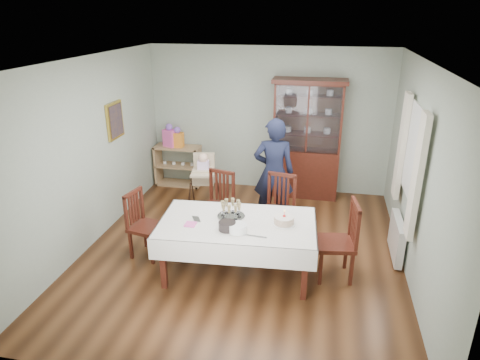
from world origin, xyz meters
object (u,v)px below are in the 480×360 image
(chair_far_left, at_px, (217,217))
(gift_bag_pink, at_px, (170,136))
(sideboard, at_px, (178,166))
(chair_end_right, at_px, (336,255))
(gift_bag_orange, at_px, (178,138))
(birthday_cake, at_px, (284,220))
(high_chair, at_px, (204,190))
(china_cabinet, at_px, (307,138))
(woman, at_px, (274,173))
(chair_end_left, at_px, (147,237))
(chair_far_right, at_px, (277,222))
(dining_table, at_px, (237,247))
(champagne_tray, at_px, (231,212))

(chair_far_left, xyz_separation_m, gift_bag_pink, (-1.40, 1.84, 0.70))
(sideboard, distance_m, chair_end_right, 4.05)
(gift_bag_orange, bearing_deg, birthday_cake, -49.41)
(chair_end_right, height_order, high_chair, high_chair)
(gift_bag_orange, bearing_deg, china_cabinet, -0.04)
(gift_bag_orange, bearing_deg, high_chair, -53.51)
(china_cabinet, xyz_separation_m, chair_far_left, (-1.23, -1.84, -0.82))
(woman, bearing_deg, chair_end_right, 118.96)
(china_cabinet, relative_size, sideboard, 2.42)
(chair_end_left, bearing_deg, chair_far_right, -54.85)
(gift_bag_pink, bearing_deg, chair_far_right, -38.09)
(chair_far_left, bearing_deg, china_cabinet, 70.93)
(woman, height_order, gift_bag_pink, woman)
(sideboard, relative_size, gift_bag_orange, 2.27)
(chair_end_right, bearing_deg, woman, -152.53)
(dining_table, height_order, chair_end_left, chair_end_left)
(chair_far_left, height_order, chair_far_right, chair_far_right)
(sideboard, distance_m, chair_far_right, 2.88)
(dining_table, height_order, chair_end_right, chair_end_right)
(high_chair, bearing_deg, sideboard, 117.41)
(birthday_cake, bearing_deg, woman, 102.24)
(gift_bag_orange, bearing_deg, champagne_tray, -58.32)
(chair_end_left, bearing_deg, gift_bag_pink, 23.66)
(sideboard, xyz_separation_m, woman, (2.06, -1.28, 0.48))
(chair_far_right, relative_size, woman, 0.58)
(dining_table, distance_m, chair_end_left, 1.37)
(woman, height_order, champagne_tray, woman)
(birthday_cake, bearing_deg, sideboard, 130.71)
(chair_end_left, xyz_separation_m, woman, (1.62, 1.35, 0.60))
(chair_far_left, distance_m, woman, 1.14)
(chair_end_right, height_order, champagne_tray, chair_end_right)
(china_cabinet, bearing_deg, chair_far_right, -99.20)
(dining_table, height_order, chair_far_left, chair_far_left)
(dining_table, bearing_deg, gift_bag_orange, 122.19)
(chair_far_left, height_order, gift_bag_pink, gift_bag_pink)
(china_cabinet, height_order, chair_end_left, china_cabinet)
(chair_end_left, bearing_deg, birthday_cake, -82.84)
(champagne_tray, height_order, birthday_cake, champagne_tray)
(chair_far_left, height_order, high_chair, high_chair)
(chair_end_left, relative_size, champagne_tray, 2.63)
(high_chair, height_order, birthday_cake, high_chair)
(chair_end_left, bearing_deg, woman, -38.90)
(china_cabinet, relative_size, birthday_cake, 7.45)
(chair_far_right, distance_m, woman, 0.82)
(china_cabinet, xyz_separation_m, gift_bag_pink, (-2.63, 0.00, -0.12))
(chair_end_right, xyz_separation_m, champagne_tray, (-1.38, -0.06, 0.51))
(gift_bag_orange, bearing_deg, chair_end_right, -40.83)
(high_chair, relative_size, gift_bag_pink, 2.39)
(chair_far_left, relative_size, chair_end_left, 1.05)
(chair_far_right, bearing_deg, chair_end_right, -32.41)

